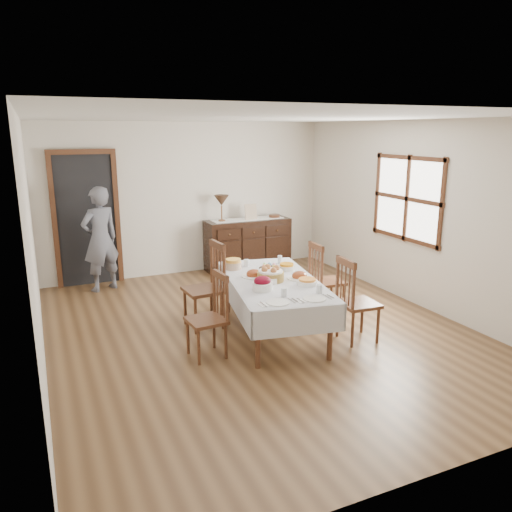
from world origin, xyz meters
name	(u,v)px	position (x,y,z in m)	size (l,w,h in m)	color
ground	(259,331)	(0.00, 0.00, 0.00)	(6.00, 6.00, 0.00)	brown
room_shell	(235,198)	(-0.15, 0.42, 1.64)	(5.02, 6.02, 2.65)	silver
dining_table	(273,287)	(0.12, -0.15, 0.61)	(1.38, 2.18, 0.70)	#BBBABF
chair_left_near	(210,315)	(-0.79, -0.42, 0.48)	(0.43, 0.43, 0.95)	#4F2C1A
chair_left_far	(207,285)	(-0.53, 0.43, 0.55)	(0.49, 0.49, 1.10)	#4F2C1A
chair_right_near	(355,299)	(0.91, -0.73, 0.52)	(0.45, 0.45, 1.02)	#4F2C1A
chair_right_far	(324,278)	(1.07, 0.22, 0.50)	(0.44, 0.44, 0.99)	#4F2C1A
sideboard	(248,244)	(1.01, 2.72, 0.46)	(1.52, 0.55, 0.91)	black
person	(100,236)	(-1.56, 2.53, 0.87)	(0.55, 0.35, 1.75)	slate
bread_basket	(271,275)	(0.07, -0.17, 0.77)	(0.33, 0.33, 0.19)	olive
egg_basket	(269,269)	(0.22, 0.18, 0.73)	(0.26, 0.26, 0.11)	black
ham_platter_a	(254,274)	(-0.04, 0.07, 0.73)	(0.30, 0.30, 0.11)	white
ham_platter_b	(299,276)	(0.43, -0.23, 0.73)	(0.31, 0.31, 0.11)	white
beet_bowl	(262,284)	(-0.17, -0.45, 0.77)	(0.23, 0.23, 0.16)	white
carrot_bowl	(287,267)	(0.48, 0.19, 0.74)	(0.21, 0.21, 0.08)	white
pineapple_bowl	(233,264)	(-0.14, 0.52, 0.76)	(0.22, 0.22, 0.13)	#CFAB8F
casserole_dish	(307,282)	(0.40, -0.48, 0.73)	(0.24, 0.24, 0.07)	white
butter_dish	(270,281)	(0.00, -0.29, 0.73)	(0.15, 0.11, 0.07)	white
setting_left	(280,299)	(-0.16, -0.86, 0.72)	(0.44, 0.31, 0.10)	white
setting_right	(316,295)	(0.26, -0.92, 0.72)	(0.44, 0.31, 0.10)	white
glass_far_a	(247,263)	(0.06, 0.54, 0.74)	(0.07, 0.07, 0.09)	white
glass_far_b	(280,259)	(0.54, 0.50, 0.75)	(0.06, 0.06, 0.11)	white
runner	(247,219)	(1.01, 2.73, 0.92)	(1.30, 0.35, 0.01)	white
table_lamp	(221,201)	(0.52, 2.72, 1.27)	(0.26, 0.26, 0.46)	brown
picture_frame	(251,212)	(1.05, 2.67, 1.05)	(0.22, 0.08, 0.28)	tan
deco_bowl	(274,216)	(1.52, 2.69, 0.94)	(0.20, 0.20, 0.06)	#4F2C1A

